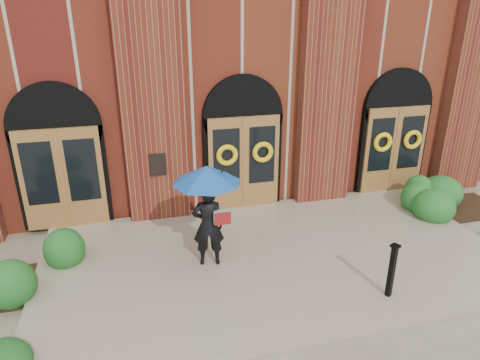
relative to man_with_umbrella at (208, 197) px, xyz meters
name	(u,v)px	position (x,y,z in m)	size (l,w,h in m)	color
ground	(276,263)	(1.44, -0.17, -1.69)	(90.00, 90.00, 0.00)	gray
landing	(274,257)	(1.44, -0.02, -1.62)	(10.00, 5.30, 0.15)	gray
church_building	(202,57)	(1.44, 8.61, 1.81)	(16.20, 12.53, 7.00)	#602814
man_with_umbrella	(208,197)	(0.00, 0.00, 0.00)	(1.60, 1.60, 2.21)	black
metal_post	(392,269)	(3.06, -1.96, -0.97)	(0.19, 0.19, 1.09)	black
hedge_wall_right	(441,197)	(6.64, 1.14, -1.27)	(3.32, 1.33, 0.85)	#1F5921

